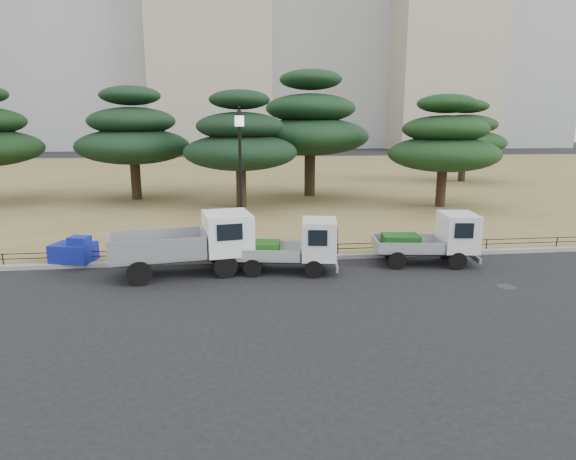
{
  "coord_description": "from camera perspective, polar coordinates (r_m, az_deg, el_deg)",
  "views": [
    {
      "loc": [
        -2.01,
        -14.58,
        5.0
      ],
      "look_at": [
        0.0,
        2.0,
        1.3
      ],
      "focal_mm": 30.0,
      "sensor_mm": 36.0,
      "label": 1
    }
  ],
  "objects": [
    {
      "name": "truck_kei_front",
      "position": [
        16.45,
        0.74,
        -1.91
      ],
      "size": [
        3.65,
        2.01,
        1.83
      ],
      "rotation": [
        0.0,
        0.0,
        -0.17
      ],
      "color": "black",
      "rests_on": "ground"
    },
    {
      "name": "truck_large",
      "position": [
        16.56,
        -11.4,
        -1.29
      ],
      "size": [
        4.88,
        2.55,
        2.02
      ],
      "rotation": [
        0.0,
        0.0,
        0.17
      ],
      "color": "black",
      "rests_on": "ground"
    },
    {
      "name": "pine_east_far",
      "position": [
        43.97,
        20.21,
        10.56
      ],
      "size": [
        6.81,
        6.81,
        6.84
      ],
      "color": "black",
      "rests_on": "lawn"
    },
    {
      "name": "lawn",
      "position": [
        45.5,
        -4.36,
        6.24
      ],
      "size": [
        120.0,
        56.0,
        0.15
      ],
      "primitive_type": "cube",
      "color": "olive",
      "rests_on": "ground"
    },
    {
      "name": "manhole",
      "position": [
        16.63,
        24.43,
        -6.15
      ],
      "size": [
        0.6,
        0.6,
        0.01
      ],
      "primitive_type": "cylinder",
      "color": "#2D2D30",
      "rests_on": "ground"
    },
    {
      "name": "street_lamp",
      "position": [
        17.53,
        -5.7,
        8.42
      ],
      "size": [
        0.48,
        0.48,
        5.36
      ],
      "color": "black",
      "rests_on": "lawn"
    },
    {
      "name": "ground",
      "position": [
        15.55,
        0.89,
        -6.27
      ],
      "size": [
        220.0,
        220.0,
        0.0
      ],
      "primitive_type": "plane",
      "color": "black"
    },
    {
      "name": "pipe_fence",
      "position": [
        18.04,
        -0.29,
        -2.16
      ],
      "size": [
        38.0,
        0.04,
        0.4
      ],
      "color": "black",
      "rests_on": "lawn"
    },
    {
      "name": "pine_west_near",
      "position": [
        32.89,
        -17.91,
        10.67
      ],
      "size": [
        7.19,
        7.19,
        7.19
      ],
      "color": "black",
      "rests_on": "lawn"
    },
    {
      "name": "truck_kei_rear",
      "position": [
        18.14,
        16.78,
        -1.02
      ],
      "size": [
        3.73,
        1.97,
        1.87
      ],
      "rotation": [
        0.0,
        0.0,
        -0.14
      ],
      "color": "black",
      "rests_on": "ground"
    },
    {
      "name": "pine_east_near",
      "position": [
        29.91,
        18.02,
        9.81
      ],
      "size": [
        6.46,
        6.46,
        6.52
      ],
      "color": "black",
      "rests_on": "lawn"
    },
    {
      "name": "pine_center_right",
      "position": [
        33.06,
        2.65,
        12.45
      ],
      "size": [
        7.87,
        7.87,
        8.35
      ],
      "color": "black",
      "rests_on": "lawn"
    },
    {
      "name": "pine_center_left",
      "position": [
        28.47,
        -5.67,
        10.51
      ],
      "size": [
        6.64,
        6.64,
        6.75
      ],
      "color": "black",
      "rests_on": "lawn"
    },
    {
      "name": "tower_center_left",
      "position": [
        102.14,
        -9.3,
        25.06
      ],
      "size": [
        22.0,
        20.0,
        55.0
      ],
      "primitive_type": "cube",
      "color": "#AAA08C",
      "rests_on": "ground"
    },
    {
      "name": "curb",
      "position": [
        17.99,
        -0.23,
        -3.39
      ],
      "size": [
        120.0,
        0.25,
        0.16
      ],
      "primitive_type": "cube",
      "color": "gray",
      "rests_on": "ground"
    },
    {
      "name": "tarp_pile",
      "position": [
        18.91,
        -24.01,
        -2.31
      ],
      "size": [
        1.62,
        1.35,
        0.94
      ],
      "rotation": [
        0.0,
        0.0,
        -0.25
      ],
      "color": "#14209D",
      "rests_on": "lawn"
    },
    {
      "name": "tower_east",
      "position": [
        107.02,
        17.67,
        22.17
      ],
      "size": [
        20.0,
        18.0,
        48.0
      ],
      "primitive_type": "cube",
      "color": "#AAA08C",
      "rests_on": "ground"
    }
  ]
}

